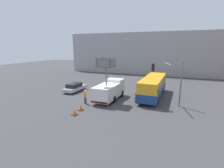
{
  "coord_description": "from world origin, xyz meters",
  "views": [
    {
      "loc": [
        9.24,
        -21.09,
        7.29
      ],
      "look_at": [
        0.0,
        1.47,
        2.07
      ],
      "focal_mm": 28.0,
      "sensor_mm": 36.0,
      "label": 1
    }
  ],
  "objects_px": {
    "traffic_light_pole": "(170,76)",
    "traffic_cone_near_truck": "(81,108)",
    "road_worker_directing": "(136,96)",
    "city_bus": "(153,85)",
    "utility_truck": "(110,89)",
    "road_worker_near_truck": "(85,97)",
    "traffic_cone_mid_road": "(75,112)",
    "parked_car_curbside": "(75,87)"
  },
  "relations": [
    {
      "from": "traffic_light_pole",
      "to": "traffic_cone_near_truck",
      "type": "bearing_deg",
      "value": -149.89
    },
    {
      "from": "road_worker_directing",
      "to": "traffic_cone_near_truck",
      "type": "distance_m",
      "value": 7.4
    },
    {
      "from": "city_bus",
      "to": "traffic_light_pole",
      "type": "relative_size",
      "value": 1.82
    },
    {
      "from": "utility_truck",
      "to": "road_worker_near_truck",
      "type": "height_order",
      "value": "utility_truck"
    },
    {
      "from": "utility_truck",
      "to": "traffic_light_pole",
      "type": "relative_size",
      "value": 1.15
    },
    {
      "from": "city_bus",
      "to": "road_worker_directing",
      "type": "xyz_separation_m",
      "value": [
        -1.55,
        -3.74,
        -0.82
      ]
    },
    {
      "from": "road_worker_near_truck",
      "to": "traffic_cone_mid_road",
      "type": "xyz_separation_m",
      "value": [
        0.9,
        -3.8,
        -0.63
      ]
    },
    {
      "from": "road_worker_near_truck",
      "to": "traffic_cone_near_truck",
      "type": "height_order",
      "value": "road_worker_near_truck"
    },
    {
      "from": "city_bus",
      "to": "road_worker_directing",
      "type": "bearing_deg",
      "value": 161.58
    },
    {
      "from": "traffic_cone_mid_road",
      "to": "utility_truck",
      "type": "bearing_deg",
      "value": 79.0
    },
    {
      "from": "city_bus",
      "to": "parked_car_curbside",
      "type": "xyz_separation_m",
      "value": [
        -12.54,
        -1.62,
        -1.02
      ]
    },
    {
      "from": "road_worker_near_truck",
      "to": "road_worker_directing",
      "type": "xyz_separation_m",
      "value": [
        6.02,
        2.84,
        -0.04
      ]
    },
    {
      "from": "city_bus",
      "to": "parked_car_curbside",
      "type": "height_order",
      "value": "city_bus"
    },
    {
      "from": "city_bus",
      "to": "parked_car_curbside",
      "type": "relative_size",
      "value": 2.18
    },
    {
      "from": "city_bus",
      "to": "road_worker_directing",
      "type": "relative_size",
      "value": 5.57
    },
    {
      "from": "utility_truck",
      "to": "road_worker_near_truck",
      "type": "bearing_deg",
      "value": -127.54
    },
    {
      "from": "utility_truck",
      "to": "road_worker_directing",
      "type": "relative_size",
      "value": 3.53
    },
    {
      "from": "road_worker_directing",
      "to": "parked_car_curbside",
      "type": "distance_m",
      "value": 11.2
    },
    {
      "from": "utility_truck",
      "to": "road_worker_directing",
      "type": "bearing_deg",
      "value": -0.27
    },
    {
      "from": "road_worker_directing",
      "to": "traffic_cone_near_truck",
      "type": "relative_size",
      "value": 2.53
    },
    {
      "from": "traffic_cone_mid_road",
      "to": "parked_car_curbside",
      "type": "bearing_deg",
      "value": 123.84
    },
    {
      "from": "road_worker_near_truck",
      "to": "city_bus",
      "type": "bearing_deg",
      "value": -114.33
    },
    {
      "from": "utility_truck",
      "to": "traffic_cone_near_truck",
      "type": "height_order",
      "value": "utility_truck"
    },
    {
      "from": "traffic_light_pole",
      "to": "parked_car_curbside",
      "type": "xyz_separation_m",
      "value": [
        -15.07,
        1.82,
        -3.1
      ]
    },
    {
      "from": "traffic_cone_near_truck",
      "to": "utility_truck",
      "type": "bearing_deg",
      "value": 74.03
    },
    {
      "from": "traffic_cone_mid_road",
      "to": "parked_car_curbside",
      "type": "xyz_separation_m",
      "value": [
        -5.88,
        8.77,
        0.39
      ]
    },
    {
      "from": "utility_truck",
      "to": "road_worker_near_truck",
      "type": "distance_m",
      "value": 3.65
    },
    {
      "from": "traffic_cone_mid_road",
      "to": "road_worker_near_truck",
      "type": "bearing_deg",
      "value": 103.33
    },
    {
      "from": "traffic_cone_mid_road",
      "to": "parked_car_curbside",
      "type": "height_order",
      "value": "parked_car_curbside"
    },
    {
      "from": "traffic_light_pole",
      "to": "road_worker_near_truck",
      "type": "bearing_deg",
      "value": -162.7
    },
    {
      "from": "utility_truck",
      "to": "traffic_cone_mid_road",
      "type": "bearing_deg",
      "value": -101.0
    },
    {
      "from": "road_worker_directing",
      "to": "traffic_cone_mid_road",
      "type": "distance_m",
      "value": 8.41
    },
    {
      "from": "parked_car_curbside",
      "to": "traffic_cone_near_truck",
      "type": "bearing_deg",
      "value": -51.83
    },
    {
      "from": "traffic_light_pole",
      "to": "traffic_cone_mid_road",
      "type": "relative_size",
      "value": 8.09
    },
    {
      "from": "road_worker_directing",
      "to": "traffic_cone_mid_road",
      "type": "relative_size",
      "value": 2.64
    },
    {
      "from": "utility_truck",
      "to": "traffic_cone_mid_road",
      "type": "xyz_separation_m",
      "value": [
        -1.3,
        -6.66,
        -1.17
      ]
    },
    {
      "from": "traffic_light_pole",
      "to": "traffic_cone_mid_road",
      "type": "height_order",
      "value": "traffic_light_pole"
    },
    {
      "from": "utility_truck",
      "to": "road_worker_near_truck",
      "type": "relative_size",
      "value": 3.4
    },
    {
      "from": "road_worker_near_truck",
      "to": "road_worker_directing",
      "type": "bearing_deg",
      "value": -130.08
    },
    {
      "from": "traffic_cone_near_truck",
      "to": "parked_car_curbside",
      "type": "bearing_deg",
      "value": 128.17
    },
    {
      "from": "city_bus",
      "to": "road_worker_near_truck",
      "type": "xyz_separation_m",
      "value": [
        -7.57,
        -6.58,
        -0.77
      ]
    },
    {
      "from": "city_bus",
      "to": "utility_truck",
      "type": "bearing_deg",
      "value": 128.76
    }
  ]
}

